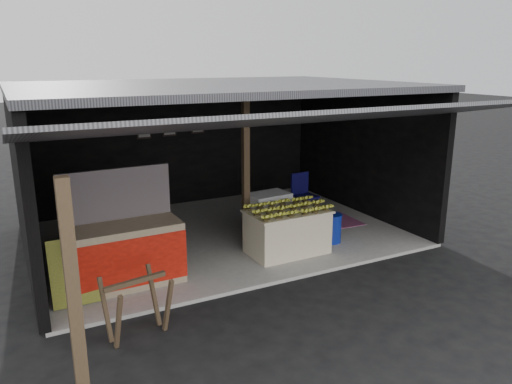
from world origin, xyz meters
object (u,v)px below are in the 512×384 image
neighbor_stall (124,252)px  water_barrel (332,229)px  white_crate (268,215)px  plastic_chair (303,191)px  banana_table (287,232)px  sawhorse (137,301)px

neighbor_stall → water_barrel: (3.93, 0.04, -0.27)m
white_crate → plastic_chair: 1.53m
neighbor_stall → banana_table: bearing=-1.9°
banana_table → water_barrel: 1.05m
banana_table → water_barrel: banana_table is taller
neighbor_stall → plastic_chair: bearing=19.7°
white_crate → neighbor_stall: bearing=-169.4°
plastic_chair → water_barrel: bearing=-108.2°
white_crate → neighbor_stall: size_ratio=0.50×
banana_table → neighbor_stall: size_ratio=0.82×
sawhorse → water_barrel: 4.43m
banana_table → water_barrel: bearing=3.0°
sawhorse → plastic_chair: 5.51m
white_crate → water_barrel: white_crate is taller
banana_table → neighbor_stall: (-2.90, 0.03, 0.13)m
water_barrel → plastic_chair: bearing=77.4°
water_barrel → plastic_chair: (0.36, 1.61, 0.32)m
banana_table → white_crate: 0.89m
banana_table → plastic_chair: 2.19m
banana_table → sawhorse: bearing=-155.0°
sawhorse → neighbor_stall: bearing=71.6°
white_crate → neighbor_stall: 3.12m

